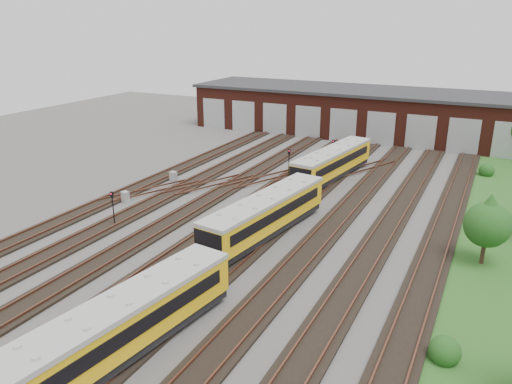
% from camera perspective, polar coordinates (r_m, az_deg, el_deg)
% --- Properties ---
extents(ground, '(120.00, 120.00, 0.00)m').
position_cam_1_polar(ground, '(37.72, -2.66, -5.34)').
color(ground, '#4E4B48').
rests_on(ground, ground).
extents(track_network, '(30.40, 70.00, 0.33)m').
position_cam_1_polar(track_network, '(38.22, -2.46, -4.82)').
color(track_network, black).
rests_on(track_network, ground).
extents(maintenance_shed, '(51.00, 12.50, 6.35)m').
position_cam_1_polar(maintenance_shed, '(72.96, 12.86, 8.89)').
color(maintenance_shed, '#4E1C13').
rests_on(maintenance_shed, ground).
extents(metro_train, '(4.27, 45.80, 2.81)m').
position_cam_1_polar(metro_train, '(37.42, 1.11, -2.57)').
color(metro_train, black).
rests_on(metro_train, ground).
extents(signal_mast_0, '(0.25, 0.23, 2.82)m').
position_cam_1_polar(signal_mast_0, '(41.00, -16.06, -1.30)').
color(signal_mast_0, black).
rests_on(signal_mast_0, ground).
extents(signal_mast_1, '(0.28, 0.26, 3.15)m').
position_cam_1_polar(signal_mast_1, '(48.05, 6.28, 2.60)').
color(signal_mast_1, black).
rests_on(signal_mast_1, ground).
extents(signal_mast_2, '(0.31, 0.30, 3.06)m').
position_cam_1_polar(signal_mast_2, '(51.49, 3.79, 3.76)').
color(signal_mast_2, black).
rests_on(signal_mast_2, ground).
extents(signal_mast_3, '(0.26, 0.25, 3.44)m').
position_cam_1_polar(signal_mast_3, '(54.41, 8.79, 4.63)').
color(signal_mast_3, black).
rests_on(signal_mast_3, ground).
extents(relay_cabinet_0, '(0.76, 0.69, 1.04)m').
position_cam_1_polar(relay_cabinet_0, '(46.22, -14.71, -0.57)').
color(relay_cabinet_0, '#9C9DA0').
rests_on(relay_cabinet_0, ground).
extents(relay_cabinet_1, '(0.76, 0.68, 1.09)m').
position_cam_1_polar(relay_cabinet_1, '(51.05, -9.42, 1.72)').
color(relay_cabinet_1, '#9C9DA0').
rests_on(relay_cabinet_1, ground).
extents(relay_cabinet_2, '(0.62, 0.55, 0.88)m').
position_cam_1_polar(relay_cabinet_2, '(45.24, 6.13, -0.56)').
color(relay_cabinet_2, '#9C9DA0').
rests_on(relay_cabinet_2, ground).
extents(relay_cabinet_3, '(0.70, 0.61, 1.09)m').
position_cam_1_polar(relay_cabinet_3, '(55.30, 9.39, 3.08)').
color(relay_cabinet_3, '#9C9DA0').
rests_on(relay_cabinet_3, ground).
extents(relay_cabinet_4, '(0.76, 0.68, 1.08)m').
position_cam_1_polar(relay_cabinet_4, '(49.86, 8.18, 1.35)').
color(relay_cabinet_4, '#9C9DA0').
rests_on(relay_cabinet_4, ground).
extents(tree_3, '(3.04, 3.04, 5.04)m').
position_cam_1_polar(tree_3, '(36.01, 25.02, -2.86)').
color(tree_3, '#362118').
rests_on(tree_3, ground).
extents(bush_0, '(1.53, 1.53, 1.53)m').
position_cam_1_polar(bush_0, '(26.61, 20.82, -16.24)').
color(bush_0, '#184112').
rests_on(bush_0, ground).
extents(bush_1, '(1.57, 1.57, 1.57)m').
position_cam_1_polar(bush_1, '(57.75, 24.88, 2.46)').
color(bush_1, '#184112').
rests_on(bush_1, ground).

